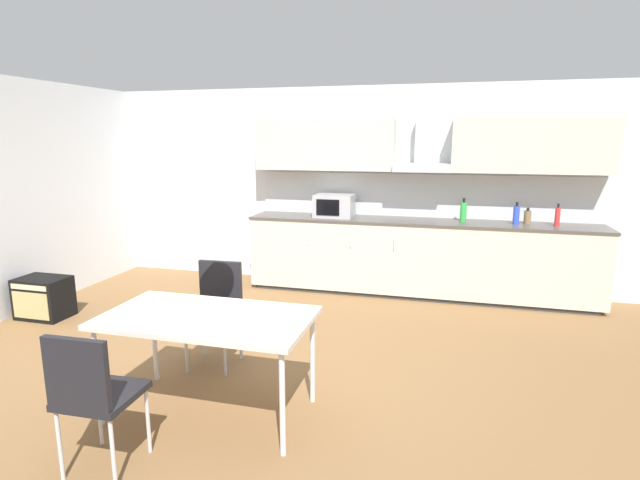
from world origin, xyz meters
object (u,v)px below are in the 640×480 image
Objects in this scene: microwave at (334,206)px; dining_table at (207,322)px; bottle_green at (463,212)px; chair_near_left at (91,389)px; bottle_brown at (527,217)px; bottle_blue at (516,215)px; pendant_lamp at (199,141)px; chair_far_left at (217,302)px; guitar_amp at (44,298)px; bottle_red at (557,217)px.

dining_table is at bearing -92.49° from microwave.
bottle_green is 3.64m from dining_table.
chair_near_left is (-0.32, -0.77, -0.14)m from dining_table.
microwave is 2.58× the size of bottle_brown.
bottle_blue is at bearing -0.14° from microwave.
pendant_lamp is at bearing -127.03° from bottle_brown.
guitar_amp is (-2.30, 0.51, -0.31)m from chair_far_left.
dining_table is at bearing -104.04° from pendant_lamp.
bottle_brown is (0.13, 0.07, -0.03)m from bottle_blue.
chair_far_left is 1.59m from pendant_lamp.
microwave is 1.50× the size of pendant_lamp.
bottle_blue is 0.18× the size of dining_table.
microwave is 0.55× the size of chair_near_left.
dining_table is (-2.71, -3.13, -0.37)m from bottle_red.
microwave reaches higher than guitar_amp.
pendant_lamp is (0.32, -0.77, 1.35)m from chair_far_left.
microwave is 1.73× the size of bottle_green.
bottle_red is 0.18× the size of dining_table.
bottle_green is (1.56, 0.06, -0.02)m from microwave.
bottle_brown is 4.02m from dining_table.
dining_table is 1.63× the size of chair_near_left.
microwave is at bearing 179.86° from bottle_blue.
bottle_brown is 0.13× the size of dining_table.
chair_near_left reaches higher than guitar_amp.
bottle_red is 0.29× the size of chair_far_left.
bottle_green is 3.71m from pendant_lamp.
chair_near_left is at bearing -123.67° from bottle_blue.
bottle_brown is at bearing 55.48° from chair_near_left.
bottle_green is 4.47m from chair_near_left.
bottle_blue is 0.29× the size of chair_near_left.
dining_table is 1.63× the size of chair_far_left.
pendant_lamp is at bearing 75.96° from dining_table.
bottle_green is (-0.71, -0.00, 0.04)m from bottle_brown.
bottle_blue is 0.29× the size of chair_far_left.
dining_table is (-2.28, -3.13, -0.37)m from bottle_blue.
bottle_brown is (2.27, 0.06, -0.06)m from microwave.
bottle_blue is 3.89m from dining_table.
chair_far_left is (-2.60, -2.36, -0.51)m from bottle_blue.
bottle_green is 3.20m from chair_far_left.
bottle_green is at bearing 2.09° from microwave.
microwave reaches higher than bottle_green.
dining_table is at bearing -127.03° from bottle_brown.
guitar_amp is (-2.63, 1.28, -0.45)m from dining_table.
chair_near_left is 2.72× the size of pendant_lamp.
microwave is at bearing 87.51° from dining_table.
chair_far_left is at bearing -137.81° from bottle_blue.
bottle_brown is at bearing 52.97° from pendant_lamp.
bottle_green is at bearing 63.04° from chair_near_left.
bottle_red is 0.31m from bottle_brown.
chair_far_left is (-0.01, 1.54, 0.00)m from chair_near_left.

